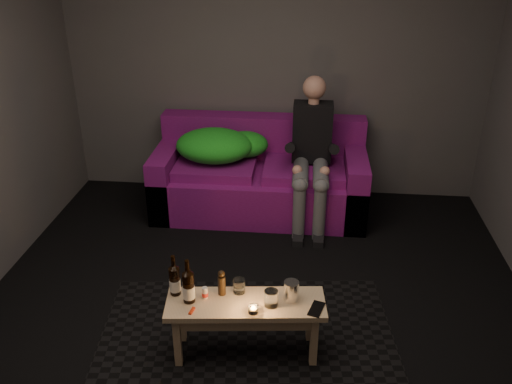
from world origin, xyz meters
TOP-DOWN VIEW (x-y plane):
  - floor at (0.00, 0.00)m, footprint 4.50×4.50m
  - room at (0.00, 0.47)m, footprint 4.50×4.50m
  - rug at (-0.01, -0.13)m, footprint 2.10×1.63m
  - sofa at (-0.10, 1.82)m, footprint 1.96×0.88m
  - green_blanket at (-0.48, 1.81)m, footprint 0.86×0.59m
  - person at (0.37, 1.66)m, footprint 0.35×0.81m
  - coffee_table at (-0.01, -0.18)m, footprint 1.01×0.41m
  - beer_bottle_a at (-0.45, -0.14)m, footprint 0.07×0.07m
  - beer_bottle_b at (-0.35, -0.21)m, footprint 0.07×0.07m
  - salt_shaker at (-0.26, -0.17)m, footprint 0.04×0.04m
  - pepper_mill at (-0.16, -0.12)m, footprint 0.06×0.06m
  - tumbler_back at (-0.06, -0.08)m, footprint 0.09×0.09m
  - tealight at (0.05, -0.28)m, footprint 0.06×0.06m
  - tumbler_front at (0.15, -0.20)m, footprint 0.09×0.09m
  - steel_cup at (0.27, -0.13)m, footprint 0.12×0.12m
  - smartphone at (0.43, -0.21)m, footprint 0.11×0.16m
  - red_lighter at (-0.32, -0.30)m, footprint 0.03×0.07m

SIDE VIEW (x-z plane):
  - floor at x=0.00m, z-range 0.00..0.00m
  - rug at x=-0.01m, z-range 0.00..0.01m
  - sofa at x=-0.10m, z-range -0.12..0.73m
  - coffee_table at x=-0.01m, z-range 0.13..0.53m
  - smartphone at x=0.43m, z-range 0.40..0.41m
  - red_lighter at x=-0.32m, z-range 0.40..0.41m
  - tealight at x=0.05m, z-range 0.40..0.45m
  - salt_shaker at x=-0.26m, z-range 0.40..0.48m
  - tumbler_back at x=-0.06m, z-range 0.40..0.49m
  - tumbler_front at x=0.15m, z-range 0.40..0.51m
  - steel_cup at x=0.27m, z-range 0.40..0.53m
  - pepper_mill at x=-0.16m, z-range 0.40..0.53m
  - beer_bottle_a at x=-0.45m, z-range 0.37..0.64m
  - beer_bottle_b at x=-0.35m, z-range 0.36..0.66m
  - green_blanket at x=-0.48m, z-range 0.49..0.78m
  - person at x=0.37m, z-range 0.02..1.33m
  - room at x=0.00m, z-range -0.61..3.89m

